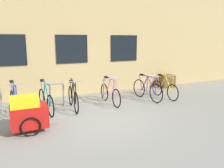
{
  "coord_description": "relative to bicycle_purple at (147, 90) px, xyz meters",
  "views": [
    {
      "loc": [
        -2.46,
        -5.92,
        2.32
      ],
      "look_at": [
        1.06,
        1.6,
        0.68
      ],
      "focal_mm": 36.25,
      "sensor_mm": 36.0,
      "label": 1
    }
  ],
  "objects": [
    {
      "name": "planter_box",
      "position": [
        2.2,
        1.53,
        -0.1
      ],
      "size": [
        0.7,
        0.44,
        0.6
      ],
      "primitive_type": "cube",
      "color": "brown",
      "rests_on": "ground"
    },
    {
      "name": "bicycle_pink",
      "position": [
        -1.55,
        0.1,
        -0.02
      ],
      "size": [
        0.44,
        1.72,
        1.05
      ],
      "color": "black",
      "rests_on": "ground"
    },
    {
      "name": "bicycle_teal",
      "position": [
        -3.86,
        0.04,
        -0.01
      ],
      "size": [
        0.44,
        1.69,
        1.07
      ],
      "color": "black",
      "rests_on": "ground"
    },
    {
      "name": "storefront_building",
      "position": [
        -2.44,
        5.0,
        2.1
      ],
      "size": [
        28.0,
        6.27,
        4.99
      ],
      "color": "tan",
      "rests_on": "ground"
    },
    {
      "name": "bicycle_blue",
      "position": [
        -4.78,
        0.13,
        -0.0
      ],
      "size": [
        0.44,
        1.67,
        1.09
      ],
      "color": "black",
      "rests_on": "ground"
    },
    {
      "name": "bike_rack",
      "position": [
        -2.38,
        0.58,
        0.1
      ],
      "size": [
        6.5,
        0.05,
        0.83
      ],
      "color": "gray",
      "rests_on": "ground"
    },
    {
      "name": "bike_trailer",
      "position": [
        -4.52,
        -1.38,
        0.09
      ],
      "size": [
        1.45,
        0.7,
        0.95
      ],
      "color": "red",
      "rests_on": "ground"
    },
    {
      "name": "bicycle_yellow",
      "position": [
        0.78,
        -0.08,
        -0.03
      ],
      "size": [
        0.44,
        1.64,
        1.0
      ],
      "color": "black",
      "rests_on": "ground"
    },
    {
      "name": "bicycle_black",
      "position": [
        -2.96,
        0.03,
        -0.01
      ],
      "size": [
        0.44,
        1.74,
        1.06
      ],
      "color": "black",
      "rests_on": "ground"
    },
    {
      "name": "ground_plane",
      "position": [
        -2.44,
        -1.32,
        -0.4
      ],
      "size": [
        42.0,
        42.0,
        0.0
      ],
      "primitive_type": "plane",
      "color": "gray"
    },
    {
      "name": "bicycle_purple",
      "position": [
        0.0,
        0.0,
        0.0
      ],
      "size": [
        0.44,
        1.78,
        0.99
      ],
      "color": "black",
      "rests_on": "ground"
    }
  ]
}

